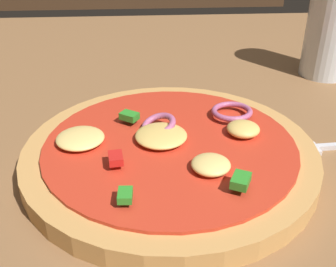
# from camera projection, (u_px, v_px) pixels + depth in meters

# --- Properties ---
(dining_table) EXTENTS (1.17, 1.08, 0.04)m
(dining_table) POSITION_uv_depth(u_px,v_px,m) (169.00, 171.00, 0.40)
(dining_table) COLOR brown
(dining_table) RESTS_ON ground
(pizza) EXTENTS (0.27, 0.27, 0.04)m
(pizza) POSITION_uv_depth(u_px,v_px,m) (169.00, 152.00, 0.37)
(pizza) COLOR tan
(pizza) RESTS_ON dining_table
(beer_glass) EXTENTS (0.07, 0.07, 0.14)m
(beer_glass) POSITION_uv_depth(u_px,v_px,m) (331.00, 32.00, 0.54)
(beer_glass) COLOR silver
(beer_glass) RESTS_ON dining_table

